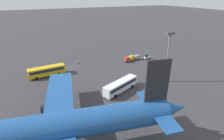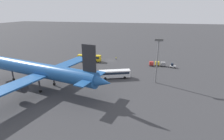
% 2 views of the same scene
% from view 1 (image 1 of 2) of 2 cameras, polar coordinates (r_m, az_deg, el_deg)
% --- Properties ---
extents(ground_plane, '(600.00, 600.00, 0.00)m').
position_cam_1_polar(ground_plane, '(70.29, -12.20, 1.07)').
color(ground_plane, '#38383A').
extents(airplane, '(51.52, 44.77, 16.61)m').
position_cam_1_polar(airplane, '(31.69, -20.28, -17.61)').
color(airplane, '#1E5193').
rests_on(airplane, ground).
extents(shuttle_bus_near, '(12.30, 3.78, 3.38)m').
position_cam_1_polar(shuttle_bus_near, '(64.28, -20.53, -0.18)').
color(shuttle_bus_near, gold).
rests_on(shuttle_bus_near, ground).
extents(shuttle_bus_far, '(12.33, 6.88, 3.25)m').
position_cam_1_polar(shuttle_bus_far, '(51.01, 2.85, -4.99)').
color(shuttle_bus_far, white).
rests_on(shuttle_bus_far, ground).
extents(baggage_tug, '(2.45, 1.71, 2.10)m').
position_cam_1_polar(baggage_tug, '(78.10, 11.28, 4.20)').
color(baggage_tug, white).
rests_on(baggage_tug, ground).
extents(worker_person, '(0.38, 0.38, 1.74)m').
position_cam_1_polar(worker_person, '(72.31, -10.85, 2.58)').
color(worker_person, '#1E1E2D').
rests_on(worker_person, ground).
extents(cargo_cart_grey, '(2.21, 1.94, 2.06)m').
position_cam_1_polar(cargo_cart_grey, '(76.55, 8.15, 4.22)').
color(cargo_cart_grey, '#38383D').
rests_on(cargo_cart_grey, ground).
extents(cargo_cart_yellow, '(2.21, 1.94, 2.06)m').
position_cam_1_polar(cargo_cart_yellow, '(75.25, 6.36, 3.97)').
color(cargo_cart_yellow, '#38383D').
rests_on(cargo_cart_yellow, ground).
extents(cargo_cart_red, '(2.21, 1.94, 2.06)m').
position_cam_1_polar(cargo_cart_red, '(73.22, 4.90, 3.47)').
color(cargo_cart_red, '#38383D').
rests_on(cargo_cart_red, ground).
extents(light_pole, '(2.80, 0.70, 16.18)m').
position_cam_1_polar(light_pole, '(55.97, 17.83, 5.53)').
color(light_pole, slate).
rests_on(light_pole, ground).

